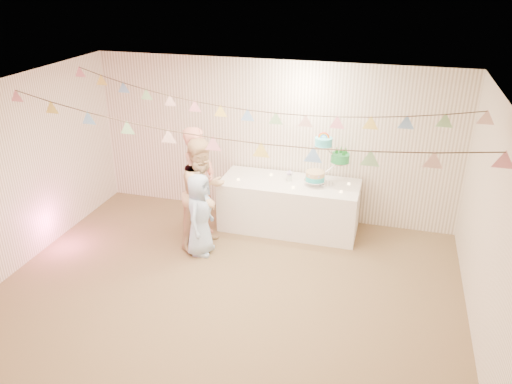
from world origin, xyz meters
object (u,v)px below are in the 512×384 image
(table, at_px, (289,205))
(person_adult_b, at_px, (203,194))
(cake_stand, at_px, (327,165))
(person_adult_a, at_px, (199,184))
(person_child, at_px, (200,215))

(table, bearing_deg, person_adult_b, -142.74)
(cake_stand, bearing_deg, table, -174.81)
(person_adult_b, bearing_deg, table, -30.38)
(person_adult_a, bearing_deg, table, -57.03)
(cake_stand, bearing_deg, person_adult_b, -151.66)
(table, distance_m, person_child, 1.56)
(table, xyz_separation_m, person_adult_b, (-1.11, -0.85, 0.44))
(cake_stand, relative_size, person_child, 0.63)
(table, distance_m, cake_stand, 0.92)
(person_adult_a, distance_m, person_child, 0.57)
(table, bearing_deg, person_child, -135.00)
(cake_stand, bearing_deg, person_adult_a, -159.72)
(table, xyz_separation_m, cake_stand, (0.55, 0.05, 0.74))
(table, distance_m, person_adult_a, 1.49)
(cake_stand, xyz_separation_m, person_adult_a, (-1.82, -0.67, -0.25))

